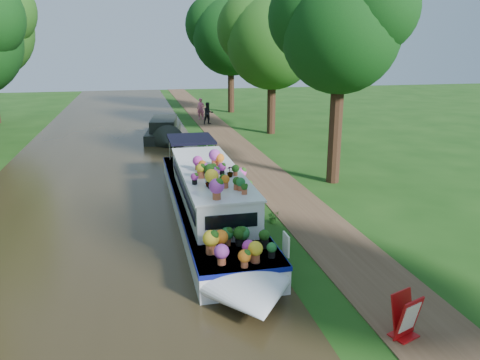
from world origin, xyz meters
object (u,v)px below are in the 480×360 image
plant_boat (210,199)px  sandwich_board (406,318)px  second_boat (164,130)px  pedestrian_dark (208,113)px  pedestrian_pink (201,109)px

plant_boat → sandwich_board: plant_boat is taller
plant_boat → second_boat: (-0.50, 15.52, -0.32)m
second_boat → pedestrian_dark: (3.67, 4.90, 0.32)m
plant_boat → pedestrian_dark: 20.67m
sandwich_board → pedestrian_pink: size_ratio=0.55×
plant_boat → pedestrian_dark: bearing=81.2°
plant_boat → pedestrian_dark: (3.17, 20.42, -0.00)m
plant_boat → sandwich_board: 7.81m
second_boat → pedestrian_pink: 8.24m
second_boat → sandwich_board: (3.33, -22.80, -0.08)m
sandwich_board → pedestrian_dark: (0.34, 27.69, 0.40)m
plant_boat → sandwich_board: (2.83, -7.27, -0.40)m
sandwich_board → pedestrian_pink: bearing=69.2°
sandwich_board → pedestrian_pink: (0.14, 30.26, 0.42)m
pedestrian_pink → pedestrian_dark: bearing=-63.8°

